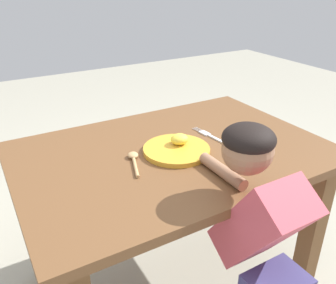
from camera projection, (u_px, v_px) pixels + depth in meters
The scene contains 6 objects.
ground_plane at pixel (172, 278), 1.70m from camera, with size 8.00×8.00×0.00m, color #AAA693.
dining_table at pixel (173, 176), 1.45m from camera, with size 1.21×0.83×0.69m.
plate at pixel (176, 149), 1.37m from camera, with size 0.26×0.26×0.06m.
fork at pixel (211, 136), 1.50m from camera, with size 0.04×0.21×0.01m.
spoon at pixel (134, 159), 1.30m from camera, with size 0.08×0.18×0.02m.
person at pixel (261, 258), 1.12m from camera, with size 0.19×0.48×0.92m.
Camera 1 is at (-0.64, -1.06, 1.33)m, focal length 37.77 mm.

